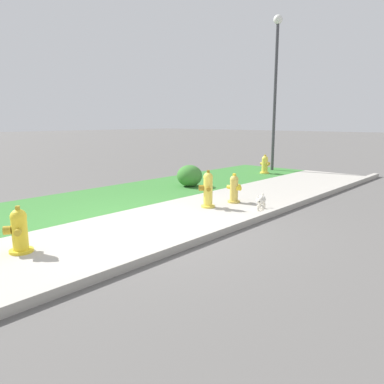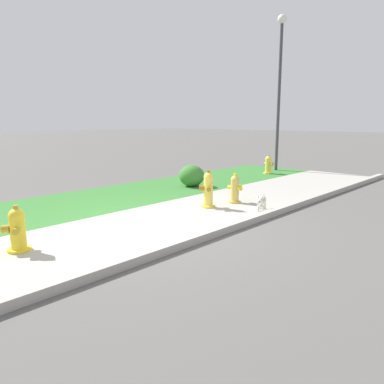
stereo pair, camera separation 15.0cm
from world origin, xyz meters
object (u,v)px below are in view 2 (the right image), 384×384
(fire_hydrant_at_driveway, at_px, (235,189))
(shrub_bush_mid_verge, at_px, (192,176))
(fire_hydrant_near_corner, at_px, (208,190))
(fire_hydrant_across_street, at_px, (268,165))
(small_white_dog, at_px, (261,201))
(street_lamp, at_px, (280,72))
(fire_hydrant_by_grass_verge, at_px, (17,230))

(fire_hydrant_at_driveway, bearing_deg, shrub_bush_mid_verge, 158.52)
(fire_hydrant_near_corner, xyz_separation_m, shrub_bush_mid_verge, (1.71, 2.04, -0.09))
(fire_hydrant_across_street, distance_m, small_white_dog, 5.63)
(fire_hydrant_near_corner, height_order, street_lamp, street_lamp)
(fire_hydrant_near_corner, xyz_separation_m, fire_hydrant_by_grass_verge, (-3.88, 0.21, -0.07))
(fire_hydrant_by_grass_verge, bearing_deg, shrub_bush_mid_verge, -40.17)
(fire_hydrant_at_driveway, distance_m, street_lamp, 6.87)
(fire_hydrant_near_corner, relative_size, fire_hydrant_across_street, 1.21)
(small_white_dog, height_order, street_lamp, street_lamp)
(fire_hydrant_by_grass_verge, height_order, small_white_dog, fire_hydrant_by_grass_verge)
(fire_hydrant_across_street, bearing_deg, street_lamp, 121.01)
(shrub_bush_mid_verge, bearing_deg, fire_hydrant_across_street, -3.64)
(fire_hydrant_by_grass_verge, bearing_deg, fire_hydrant_across_street, -48.53)
(street_lamp, distance_m, shrub_bush_mid_verge, 5.70)
(fire_hydrant_by_grass_verge, bearing_deg, small_white_dog, -73.62)
(fire_hydrant_near_corner, height_order, fire_hydrant_across_street, fire_hydrant_near_corner)
(fire_hydrant_near_corner, distance_m, shrub_bush_mid_verge, 2.66)
(fire_hydrant_near_corner, bearing_deg, fire_hydrant_by_grass_verge, 134.07)
(fire_hydrant_near_corner, height_order, fire_hydrant_at_driveway, fire_hydrant_near_corner)
(fire_hydrant_across_street, relative_size, street_lamp, 0.12)
(shrub_bush_mid_verge, bearing_deg, fire_hydrant_at_driveway, -113.37)
(fire_hydrant_by_grass_verge, height_order, shrub_bush_mid_verge, fire_hydrant_by_grass_verge)
(small_white_dog, bearing_deg, fire_hydrant_near_corner, -85.86)
(fire_hydrant_across_street, height_order, fire_hydrant_at_driveway, fire_hydrant_at_driveway)
(fire_hydrant_across_street, bearing_deg, fire_hydrant_near_corner, -56.19)
(street_lamp, bearing_deg, fire_hydrant_at_driveway, -158.37)
(small_white_dog, distance_m, shrub_bush_mid_verge, 3.26)
(small_white_dog, xyz_separation_m, shrub_bush_mid_verge, (1.20, 3.03, 0.09))
(fire_hydrant_across_street, relative_size, small_white_dog, 1.35)
(fire_hydrant_near_corner, height_order, small_white_dog, fire_hydrant_near_corner)
(fire_hydrant_at_driveway, relative_size, small_white_dog, 1.36)
(shrub_bush_mid_verge, bearing_deg, street_lamp, 0.65)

